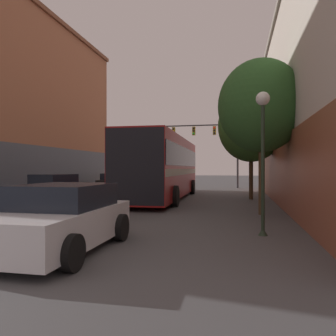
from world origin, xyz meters
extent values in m
cube|color=silver|center=(0.00, 16.08, 0.00)|extent=(0.14, 44.16, 0.01)
cube|color=#4C515B|center=(-6.55, 15.81, 1.60)|extent=(0.24, 20.16, 3.20)
cube|color=#995138|center=(7.55, 15.88, 1.60)|extent=(0.24, 26.17, 3.20)
cube|color=maroon|center=(1.21, 16.28, 1.88)|extent=(2.90, 12.18, 3.32)
cube|color=black|center=(1.21, 16.28, 2.48)|extent=(2.94, 11.94, 1.06)
cube|color=beige|center=(1.21, 16.28, 1.62)|extent=(2.93, 12.06, 0.33)
cube|color=black|center=(1.39, 10.24, 1.88)|extent=(2.49, 0.13, 3.18)
cylinder|color=black|center=(-0.20, 19.99, 0.50)|extent=(0.33, 1.01, 1.00)
cylinder|color=black|center=(2.40, 20.07, 0.50)|extent=(0.33, 1.01, 1.00)
cylinder|color=black|center=(0.02, 12.48, 0.50)|extent=(0.33, 1.01, 1.00)
cylinder|color=black|center=(2.62, 12.56, 0.50)|extent=(0.33, 1.01, 1.00)
cube|color=silver|center=(1.71, 3.98, 0.56)|extent=(1.92, 4.05, 0.75)
cube|color=black|center=(1.71, 4.22, 1.19)|extent=(1.75, 2.11, 0.52)
cylinder|color=black|center=(0.72, 5.22, 0.33)|extent=(0.23, 0.67, 0.67)
cylinder|color=black|center=(2.67, 5.24, 0.33)|extent=(0.23, 0.67, 0.67)
cylinder|color=black|center=(2.69, 2.74, 0.33)|extent=(0.23, 0.67, 0.67)
cube|color=orange|center=(-4.33, 30.23, 0.54)|extent=(1.89, 4.01, 0.70)
cube|color=black|center=(-4.32, 30.03, 1.11)|extent=(1.65, 2.13, 0.45)
cylinder|color=black|center=(-5.27, 31.39, 0.34)|extent=(0.26, 0.69, 0.68)
cylinder|color=black|center=(-3.54, 31.49, 0.34)|extent=(0.26, 0.69, 0.68)
cylinder|color=black|center=(-5.13, 28.96, 0.34)|extent=(0.26, 0.69, 0.68)
cylinder|color=black|center=(-3.40, 29.06, 0.34)|extent=(0.26, 0.69, 0.68)
cube|color=silver|center=(-3.83, 13.10, 0.53)|extent=(2.10, 4.29, 0.72)
cube|color=black|center=(-3.85, 12.89, 1.19)|extent=(1.75, 2.30, 0.61)
cylinder|color=black|center=(-4.54, 14.47, 0.31)|extent=(0.29, 0.63, 0.61)
cylinder|color=black|center=(-2.83, 14.28, 0.31)|extent=(0.29, 0.63, 0.61)
cylinder|color=black|center=(-4.82, 11.92, 0.31)|extent=(0.29, 0.63, 0.61)
cylinder|color=black|center=(-3.11, 11.73, 0.31)|extent=(0.29, 0.63, 0.61)
cube|color=black|center=(-4.00, 21.88, 0.55)|extent=(2.14, 4.49, 0.74)
cube|color=black|center=(-3.98, 21.67, 1.17)|extent=(1.81, 2.40, 0.49)
cylinder|color=black|center=(-5.03, 23.14, 0.33)|extent=(0.28, 0.68, 0.66)
cylinder|color=black|center=(-3.22, 23.31, 0.33)|extent=(0.28, 0.68, 0.66)
cylinder|color=black|center=(-4.77, 20.46, 0.33)|extent=(0.28, 0.68, 0.66)
cylinder|color=black|center=(-2.97, 20.63, 0.33)|extent=(0.28, 0.68, 0.66)
cylinder|color=#333338|center=(5.45, 28.16, 3.07)|extent=(0.18, 0.18, 6.14)
cylinder|color=#333338|center=(1.94, 28.16, 5.84)|extent=(7.03, 0.12, 0.12)
cube|color=#9E8419|center=(3.34, 28.16, 5.32)|extent=(0.28, 0.24, 0.80)
sphere|color=red|center=(3.34, 28.01, 5.57)|extent=(0.18, 0.18, 0.18)
sphere|color=black|center=(3.34, 28.01, 5.32)|extent=(0.18, 0.18, 0.18)
sphere|color=black|center=(3.34, 28.01, 5.08)|extent=(0.18, 0.18, 0.18)
cube|color=#9E8419|center=(1.41, 28.16, 5.32)|extent=(0.28, 0.24, 0.80)
sphere|color=black|center=(1.41, 28.01, 5.57)|extent=(0.18, 0.18, 0.18)
sphere|color=black|center=(1.41, 28.01, 5.32)|extent=(0.18, 0.18, 0.18)
sphere|color=green|center=(1.41, 28.01, 5.08)|extent=(0.18, 0.18, 0.18)
cube|color=#9E8419|center=(-0.53, 28.16, 5.32)|extent=(0.28, 0.24, 0.80)
sphere|color=black|center=(-0.53, 28.01, 5.57)|extent=(0.18, 0.18, 0.18)
sphere|color=orange|center=(-0.53, 28.01, 5.32)|extent=(0.18, 0.18, 0.18)
sphere|color=black|center=(-0.53, 28.01, 5.08)|extent=(0.18, 0.18, 0.18)
cone|color=#233323|center=(6.19, 6.67, 0.10)|extent=(0.26, 0.26, 0.20)
cylinder|color=#233323|center=(6.19, 6.67, 1.78)|extent=(0.10, 0.10, 3.56)
sphere|color=white|center=(6.19, 6.67, 3.69)|extent=(0.37, 0.37, 0.37)
cylinder|color=#4C3823|center=(6.39, 10.74, 1.42)|extent=(0.17, 0.17, 2.85)
ellipsoid|color=#2D5B28|center=(6.39, 10.74, 4.26)|extent=(3.32, 2.99, 3.65)
cylinder|color=#4C3823|center=(6.25, 17.19, 1.33)|extent=(0.24, 0.24, 2.66)
ellipsoid|color=#38702D|center=(6.25, 17.19, 4.29)|extent=(3.84, 3.45, 4.22)
camera|label=1|loc=(5.55, -2.49, 1.81)|focal=35.00mm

